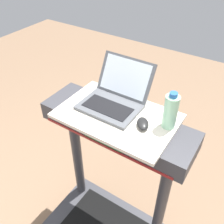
% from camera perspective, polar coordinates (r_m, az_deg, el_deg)
% --- Properties ---
extents(desk_board, '(0.64, 0.41, 0.02)m').
position_cam_1_polar(desk_board, '(1.38, 1.13, -0.86)').
color(desk_board, beige).
rests_on(desk_board, treadmill_base).
extents(laptop, '(0.33, 0.34, 0.22)m').
position_cam_1_polar(laptop, '(1.43, 0.60, 3.45)').
color(laptop, '#515459').
rests_on(laptop, desk_board).
extents(computer_mouse, '(0.10, 0.12, 0.03)m').
position_cam_1_polar(computer_mouse, '(1.30, 7.00, -2.65)').
color(computer_mouse, black).
rests_on(computer_mouse, desk_board).
extents(water_bottle, '(0.07, 0.07, 0.20)m').
position_cam_1_polar(water_bottle, '(1.28, 13.15, 0.17)').
color(water_bottle, '#9EDBB2').
rests_on(water_bottle, desk_board).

